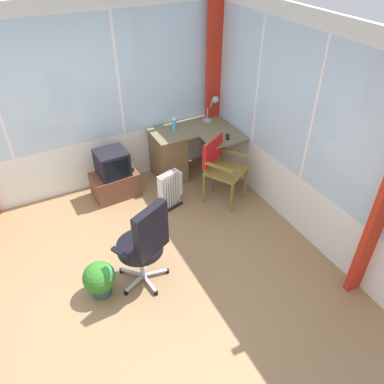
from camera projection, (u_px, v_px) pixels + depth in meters
ground at (128, 288)px, 4.20m from camera, size 5.62×5.19×0.06m
north_window_panel at (64, 108)px, 4.92m from camera, size 4.62×0.07×2.61m
east_window_panel at (311, 138)px, 4.26m from camera, size 0.07×4.19×2.61m
curtain_corner at (214, 86)px, 5.67m from camera, size 0.25×0.09×2.51m
desk at (172, 154)px, 5.69m from camera, size 1.20×0.99×0.78m
desk_lamp at (214, 105)px, 5.64m from camera, size 0.23×0.20×0.40m
tv_remote at (228, 137)px, 5.36m from camera, size 0.11×0.15×0.02m
spray_bottle at (174, 123)px, 5.51m from camera, size 0.06×0.06×0.22m
wooden_armchair at (218, 161)px, 5.17m from camera, size 0.66×0.66×0.94m
office_chair at (145, 242)px, 3.87m from camera, size 0.63×0.57×1.11m
tv_on_stand at (114, 176)px, 5.38m from camera, size 0.66×0.47×0.73m
space_heater at (170, 190)px, 5.17m from camera, size 0.41×0.26×0.57m
potted_plant at (100, 278)px, 3.97m from camera, size 0.35×0.35×0.43m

